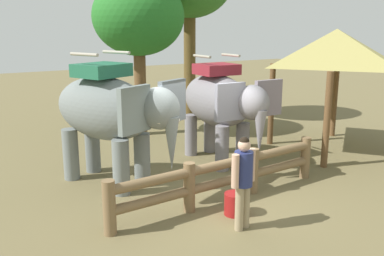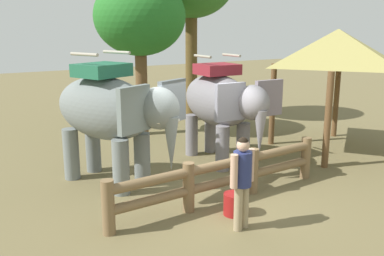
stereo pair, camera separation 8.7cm
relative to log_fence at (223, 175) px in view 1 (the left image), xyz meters
name	(u,v)px [view 1 (the left image)]	position (x,y,z in m)	size (l,w,h in m)	color
ground_plane	(217,198)	(0.00, 0.22, -0.60)	(60.00, 60.00, 0.00)	brown
log_fence	(223,175)	(0.00, 0.00, 0.00)	(5.55, 0.50, 1.05)	brown
elephant_near_left	(111,112)	(-1.60, 2.28, 1.18)	(2.74, 3.76, 3.17)	slate
elephant_center	(221,103)	(1.57, 2.28, 1.08)	(1.99, 3.48, 2.99)	slate
tourist_woman_in_black	(243,177)	(-0.45, -1.23, 0.43)	(0.62, 0.42, 1.79)	tan
thatched_shelter	(336,49)	(5.20, 1.53, 2.48)	(3.96, 3.96, 3.66)	brown
tree_back_center	(138,18)	(1.12, 6.38, 3.39)	(3.07, 3.07, 5.35)	brown
feed_bucket	(235,204)	(-0.17, -0.67, -0.38)	(0.45, 0.45, 0.45)	maroon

